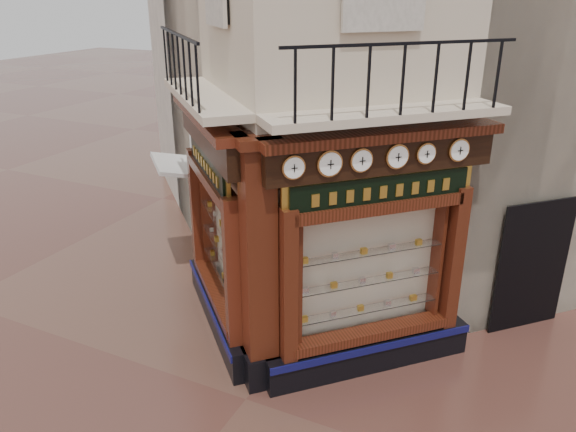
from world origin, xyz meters
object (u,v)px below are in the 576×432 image
Objects in this scene: clock_c at (361,160)px; signboard_left at (208,165)px; signboard_right at (381,191)px; clock_a at (294,167)px; corner_pilaster at (259,271)px; awning at (185,270)px; clock_b at (330,164)px; clock_e at (426,153)px; clock_d at (397,156)px; clock_f at (459,150)px.

clock_c is 0.18× the size of signboard_left.
clock_a is at bearing -175.40° from signboard_right.
corner_pilaster is 11.75× the size of clock_c.
corner_pilaster is 2.65× the size of awning.
clock_b is 1.01m from signboard_right.
clock_c reaches higher than clock_e.
corner_pilaster reaches higher than clock_d.
clock_d is (0.39, 0.39, 0.00)m from clock_c.
clock_d reaches higher than clock_c.
clock_d is 1.01m from clock_f.
corner_pilaster reaches higher than clock_b.
clock_d is (0.72, 0.72, 0.00)m from clock_b.
clock_a is at bearing -180.00° from clock_f.
signboard_right is (1.46, 1.01, 1.15)m from corner_pilaster.
clock_f is 0.23× the size of awning.
clock_b is at bearing -25.69° from corner_pilaster.
clock_e is at bearing -10.24° from corner_pilaster.
clock_d reaches higher than signboard_right.
signboard_right is at bearing 15.57° from clock_c.
signboard_right is (-0.19, -0.03, -0.52)m from clock_d.
clock_b is (0.36, 0.36, -0.00)m from clock_a.
clock_f is at bearing 0.00° from clock_e.
corner_pilaster is 1.83× the size of signboard_right.
clock_d is at bearing -0.00° from clock_b.
corner_pilaster is at bearing 169.76° from clock_e.
clock_a is at bearing -48.72° from corner_pilaster.
corner_pilaster is 11.59× the size of clock_f.
corner_pilaster is 1.77m from clock_a.
clock_f is at bearing 0.00° from clock_d.
clock_a is 1.53m from clock_d.
signboard_right is (0.53, 0.69, -0.52)m from clock_b.
clock_b is 0.17× the size of signboard_right.
awning is at bearing 106.88° from clock_b.
signboard_right is at bearing 144.47° from clock_d.
signboard_left is (-2.03, 1.05, -0.52)m from clock_a.
clock_a is (0.57, -0.04, 1.67)m from corner_pilaster.
clock_b reaches higher than clock_d.
corner_pilaster is 2.57m from clock_d.
clock_d is (1.08, 1.08, 0.00)m from clock_a.
corner_pilaster is 2.12m from signboard_left.
clock_d is 6.31m from awning.
clock_c reaches higher than clock_a.
signboard_left is at bearing 107.62° from clock_a.
clock_b is 1.48m from clock_e.
clock_d reaches higher than clock_a.
clock_e reaches higher than awning.
clock_a is at bearing -169.17° from awning.
corner_pilaster is 4.61m from awning.
clock_e is at bearing 0.00° from clock_a.
clock_e is 0.91× the size of clock_f.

